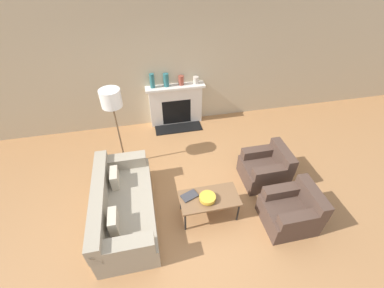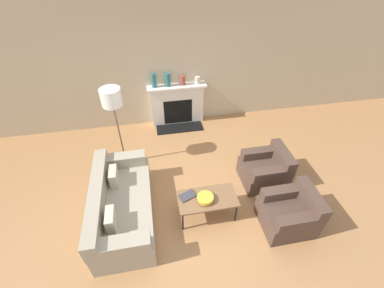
{
  "view_description": "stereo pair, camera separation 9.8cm",
  "coord_description": "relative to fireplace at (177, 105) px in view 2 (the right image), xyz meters",
  "views": [
    {
      "loc": [
        -0.59,
        -2.67,
        3.75
      ],
      "look_at": [
        0.22,
        1.19,
        0.45
      ],
      "focal_mm": 24.0,
      "sensor_mm": 36.0,
      "label": 1
    },
    {
      "loc": [
        -0.49,
        -2.69,
        3.75
      ],
      "look_at": [
        0.22,
        1.19,
        0.45
      ],
      "focal_mm": 24.0,
      "sensor_mm": 36.0,
      "label": 2
    }
  ],
  "objects": [
    {
      "name": "fireplace",
      "position": [
        0.0,
        0.0,
        0.0
      ],
      "size": [
        1.37,
        0.59,
        1.02
      ],
      "color": "silver",
      "rests_on": "ground_plane"
    },
    {
      "name": "book",
      "position": [
        -0.22,
        -2.73,
        -0.04
      ],
      "size": [
        0.3,
        0.25,
        0.02
      ],
      "rotation": [
        0.0,
        0.0,
        0.37
      ],
      "color": "#38383D",
      "rests_on": "coffee_table"
    },
    {
      "name": "mantel_vase_center_right",
      "position": [
        0.15,
        0.02,
        0.63
      ],
      "size": [
        0.12,
        0.12,
        0.22
      ],
      "color": "brown",
      "rests_on": "fireplace"
    },
    {
      "name": "floor_lamp",
      "position": [
        -1.29,
        -1.24,
        0.92
      ],
      "size": [
        0.36,
        0.36,
        1.69
      ],
      "color": "brown",
      "rests_on": "ground_plane"
    },
    {
      "name": "couch",
      "position": [
        -1.3,
        -2.61,
        -0.2
      ],
      "size": [
        0.9,
        1.9,
        0.75
      ],
      "rotation": [
        0.0,
        0.0,
        1.57
      ],
      "color": "#9E937F",
      "rests_on": "ground_plane"
    },
    {
      "name": "ground_plane",
      "position": [
        -0.13,
        -2.64,
        -0.5
      ],
      "size": [
        18.0,
        18.0,
        0.0
      ],
      "primitive_type": "plane",
      "color": "#A87547"
    },
    {
      "name": "coffee_table",
      "position": [
        0.09,
        -2.82,
        -0.09
      ],
      "size": [
        0.96,
        0.49,
        0.45
      ],
      "color": "brown",
      "rests_on": "ground_plane"
    },
    {
      "name": "mantel_vase_left",
      "position": [
        -0.51,
        0.02,
        0.68
      ],
      "size": [
        0.11,
        0.11,
        0.32
      ],
      "color": "#28666B",
      "rests_on": "fireplace"
    },
    {
      "name": "armchair_near",
      "position": [
        1.36,
        -3.22,
        -0.21
      ],
      "size": [
        0.8,
        0.72,
        0.71
      ],
      "rotation": [
        0.0,
        0.0,
        -1.57
      ],
      "color": "#4C382D",
      "rests_on": "ground_plane"
    },
    {
      "name": "wall_back",
      "position": [
        -0.13,
        0.15,
        0.95
      ],
      "size": [
        18.0,
        0.06,
        2.9
      ],
      "color": "#BCAD8E",
      "rests_on": "ground_plane"
    },
    {
      "name": "bowl",
      "position": [
        0.05,
        -2.86,
        0.0
      ],
      "size": [
        0.26,
        0.26,
        0.09
      ],
      "color": "gold",
      "rests_on": "coffee_table"
    },
    {
      "name": "mantel_vase_center_left",
      "position": [
        -0.19,
        0.02,
        0.67
      ],
      "size": [
        0.12,
        0.12,
        0.3
      ],
      "color": "#28666B",
      "rests_on": "fireplace"
    },
    {
      "name": "armchair_far",
      "position": [
        1.36,
        -2.25,
        -0.21
      ],
      "size": [
        0.8,
        0.72,
        0.71
      ],
      "rotation": [
        0.0,
        0.0,
        -1.57
      ],
      "color": "#4C382D",
      "rests_on": "ground_plane"
    },
    {
      "name": "mantel_vase_right",
      "position": [
        0.49,
        0.02,
        0.6
      ],
      "size": [
        0.13,
        0.13,
        0.16
      ],
      "color": "beige",
      "rests_on": "fireplace"
    }
  ]
}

